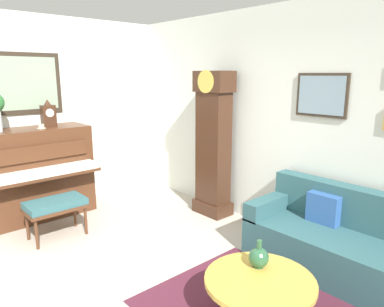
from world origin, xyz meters
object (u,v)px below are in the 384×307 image
at_px(piano, 37,173).
at_px(piano_bench, 56,206).
at_px(couch, 344,244).
at_px(green_jug, 259,257).
at_px(coffee_table, 260,282).
at_px(teacup, 41,127).
at_px(mantel_clock, 48,115).
at_px(grandfather_clock, 213,148).

height_order(piano, piano_bench, piano).
relative_size(piano_bench, couch, 0.37).
bearing_deg(piano_bench, green_jug, 15.96).
height_order(coffee_table, teacup, teacup).
xyz_separation_m(mantel_clock, teacup, (0.08, -0.14, -0.15)).
height_order(teacup, green_jug, teacup).
xyz_separation_m(coffee_table, green_jug, (-0.12, 0.14, 0.12)).
xyz_separation_m(couch, green_jug, (-0.22, -1.12, 0.17)).
bearing_deg(grandfather_clock, piano_bench, -110.10).
relative_size(piano, grandfather_clock, 0.71).
relative_size(grandfather_clock, mantel_clock, 5.34).
xyz_separation_m(couch, mantel_clock, (-3.55, -1.53, 1.12)).
height_order(piano, grandfather_clock, grandfather_clock).
height_order(piano, teacup, teacup).
xyz_separation_m(coffee_table, mantel_clock, (-3.46, -0.28, 1.06)).
xyz_separation_m(piano_bench, grandfather_clock, (0.73, 1.99, 0.56)).
bearing_deg(couch, coffee_table, -94.35).
xyz_separation_m(piano_bench, green_jug, (2.52, 0.72, 0.08)).
distance_m(piano_bench, mantel_clock, 1.34).
height_order(grandfather_clock, teacup, grandfather_clock).
xyz_separation_m(piano, couch, (3.56, 1.76, -0.32)).
bearing_deg(teacup, piano, -132.87).
relative_size(piano, green_jug, 6.00).
height_order(coffee_table, green_jug, green_jug).
bearing_deg(mantel_clock, piano, -90.75).
bearing_deg(mantel_clock, green_jug, 7.09).
height_order(couch, green_jug, couch).
xyz_separation_m(grandfather_clock, teacup, (-1.46, -1.82, 0.32)).
xyz_separation_m(piano_bench, couch, (2.74, 1.84, -0.09)).
xyz_separation_m(couch, coffee_table, (-0.10, -1.25, 0.06)).
distance_m(teacup, green_jug, 3.40).
relative_size(piano_bench, coffee_table, 0.80).
bearing_deg(coffee_table, piano_bench, -167.51).
distance_m(piano, green_jug, 3.41).
bearing_deg(grandfather_clock, teacup, -128.77).
bearing_deg(grandfather_clock, coffee_table, -36.16).
relative_size(piano, mantel_clock, 3.79).
distance_m(grandfather_clock, teacup, 2.35).
xyz_separation_m(grandfather_clock, green_jug, (1.80, -1.27, -0.48)).
bearing_deg(coffee_table, teacup, -172.98).
bearing_deg(green_jug, grandfather_clock, 144.84).
relative_size(grandfather_clock, couch, 1.07).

